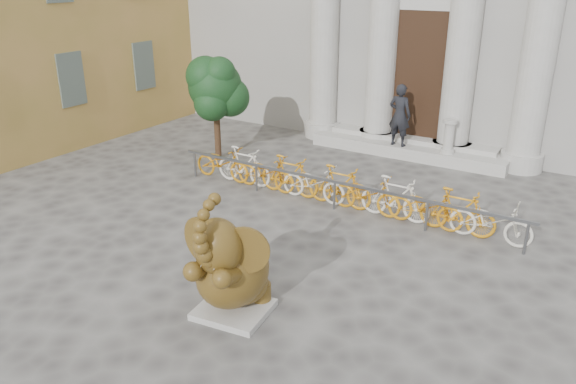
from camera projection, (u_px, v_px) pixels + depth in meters
The scene contains 7 objects.
ground at pixel (215, 297), 9.79m from camera, with size 80.00×80.00×0.00m, color #474442.
entrance_steps at pixel (408, 149), 17.14m from camera, with size 6.00×1.20×0.36m, color #A8A59E.
elephant_statue at pixel (231, 270), 9.00m from camera, with size 1.52×1.75×2.28m.
bike_rack at pixel (339, 186), 13.35m from camera, with size 8.95×0.53×1.00m.
tree at pixel (216, 88), 16.07m from camera, with size 1.76×1.60×3.05m.
pedestrian at pixel (400, 115), 16.56m from camera, with size 0.68×0.44×1.85m, color black.
balustrade_post at pixel (449, 138), 16.04m from camera, with size 0.40×0.40×0.98m.
Camera 1 is at (5.52, -6.47, 5.35)m, focal length 35.00 mm.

